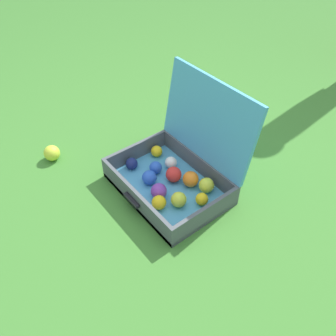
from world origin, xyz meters
name	(u,v)px	position (x,y,z in m)	size (l,w,h in m)	color
ground_plane	(170,202)	(0.00, 0.00, 0.00)	(16.00, 16.00, 0.00)	#3D7A2D
open_suitcase	(178,169)	(-0.07, 0.11, 0.11)	(0.57, 0.51, 0.53)	#4799C6
stray_ball_on_grass	(52,153)	(-0.65, -0.31, 0.04)	(0.09, 0.09, 0.09)	#CCDB38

